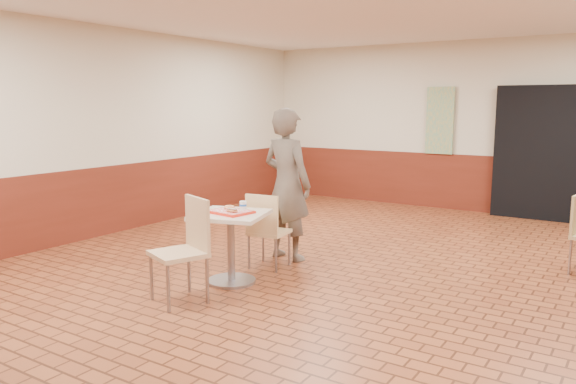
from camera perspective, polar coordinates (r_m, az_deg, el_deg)
The scene contains 12 objects.
room_shell at distance 5.74m, azimuth 5.58°, elevation 4.95°, with size 8.01×10.01×3.01m.
wainscot_band at distance 5.89m, azimuth 5.43°, elevation -4.80°, with size 8.00×10.00×1.00m.
corridor_doorway at distance 10.10m, azimuth 24.72°, elevation 3.60°, with size 1.60×0.22×2.20m, color black.
promo_poster at distance 10.54m, azimuth 15.17°, elevation 7.02°, with size 0.50×0.03×1.20m, color gray.
main_table at distance 6.00m, azimuth -5.83°, elevation -4.45°, with size 0.72×0.72×0.76m.
chair_main_front at distance 5.51m, azimuth -10.30°, elevation -5.21°, with size 0.60×0.60×1.01m.
chair_main_back at distance 6.47m, azimuth -2.22°, elevation -3.58°, with size 0.46×0.46×0.88m.
customer at distance 6.82m, azimuth -0.10°, elevation 0.76°, with size 0.68×0.44×1.85m, color brown.
serving_tray at distance 5.95m, azimuth -5.87°, elevation -2.01°, with size 0.43×0.33×0.03m.
ring_donut at distance 6.03m, azimuth -5.98°, elevation -1.54°, with size 0.11×0.11×0.04m, color #E68E53.
long_john_donut at distance 5.84m, azimuth -5.68°, elevation -1.88°, with size 0.14×0.07×0.04m.
paper_cup at distance 5.96m, azimuth -4.59°, elevation -1.37°, with size 0.08×0.08×0.09m.
Camera 1 is at (2.63, -5.09, 1.89)m, focal length 35.00 mm.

